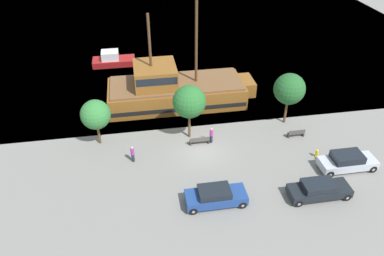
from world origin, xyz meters
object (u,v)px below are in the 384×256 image
Objects in this scene: pedestrian_walking_near at (211,135)px; moored_boat_dockside at (113,60)px; parked_car_curb_mid at (319,189)px; pirate_ship at (174,89)px; fire_hydrant at (317,153)px; parked_car_curb_front at (216,196)px; pedestrian_walking_far at (133,154)px; parked_car_curb_rear at (347,161)px; bench_promenade_west at (296,133)px; bench_promenade_east at (200,140)px.

moored_boat_dockside is at bearing 115.66° from pedestrian_walking_near.
parked_car_curb_mid is (16.01, -27.55, 0.01)m from moored_boat_dockside.
fire_hydrant is at bearing -45.52° from pirate_ship.
moored_boat_dockside is (-6.73, 11.30, -0.98)m from pirate_ship.
pedestrian_walking_far is at bearing 134.40° from parked_car_curb_front.
parked_car_curb_rear is at bearing -27.88° from pedestrian_walking_near.
parked_car_curb_mid is at bearing -144.45° from parked_car_curb_rear.
pedestrian_walking_far is (-14.15, 6.75, 0.10)m from parked_car_curb_mid.
parked_car_curb_rear is at bearing -45.83° from pirate_ship.
parked_car_curb_front is at bearing -73.68° from moored_boat_dockside.
parked_car_curb_mid is 1.00× the size of parked_car_curb_rear.
parked_car_curb_front is 0.97× the size of parked_car_curb_mid.
bench_promenade_west is 8.26m from pedestrian_walking_near.
parked_car_curb_rear is 2.69m from fire_hydrant.
fire_hydrant is 9.58m from pedestrian_walking_near.
fire_hydrant is 3.21m from bench_promenade_west.
parked_car_curb_mid is 5.15m from fire_hydrant.
moored_boat_dockside reaches higher than pedestrian_walking_far.
bench_promenade_east is 1.16× the size of pedestrian_walking_near.
moored_boat_dockside is 3.42× the size of bench_promenade_west.
parked_car_curb_mid is at bearing -59.84° from moored_boat_dockside.
pedestrian_walking_near reaches higher than parked_car_curb_front.
moored_boat_dockside reaches higher than pedestrian_walking_near.
bench_promenade_west is (17.45, -19.69, -0.25)m from moored_boat_dockside.
fire_hydrant is at bearing -7.16° from pedestrian_walking_far.
pedestrian_walking_far reaches higher than bench_promenade_east.
moored_boat_dockside is 26.30m from bench_promenade_west.
parked_car_curb_mid is at bearing -25.51° from pedestrian_walking_far.
pedestrian_walking_near is at bearing 129.05° from parked_car_curb_mid.
pedestrian_walking_far is at bearing -167.57° from pedestrian_walking_near.
parked_car_curb_mid is at bearing -4.13° from parked_car_curb_front.
pedestrian_walking_far is (-4.88, -9.50, -0.86)m from pirate_ship.
pirate_ship is 16.21m from fire_hydrant.
bench_promenade_west is at bearing 115.17° from parked_car_curb_rear.
bench_promenade_east is (0.19, 7.65, -0.29)m from parked_car_curb_front.
fire_hydrant is (-1.79, 1.97, -0.36)m from parked_car_curb_rear.
bench_promenade_west is (-2.41, 5.12, -0.34)m from parked_car_curb_rear.
moored_boat_dockside is 2.97× the size of bench_promenade_east.
parked_car_curb_rear reaches higher than bench_promenade_east.
parked_car_curb_front is at bearing -45.60° from pedestrian_walking_far.
pedestrian_walking_near is at bearing 152.12° from parked_car_curb_rear.
pedestrian_walking_near is 7.53m from pedestrian_walking_far.
parked_car_curb_front reaches higher than bench_promenade_east.
moored_boat_dockside reaches higher than fire_hydrant.
fire_hydrant is 10.58m from bench_promenade_east.
parked_car_curb_mid reaches higher than bench_promenade_west.
pedestrian_walking_near is (9.21, -19.18, 0.12)m from moored_boat_dockside.
pirate_ship is 9.87× the size of bench_promenade_west.
parked_car_curb_front is 10.98m from fire_hydrant.
pedestrian_walking_far is at bearing 172.84° from fire_hydrant.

